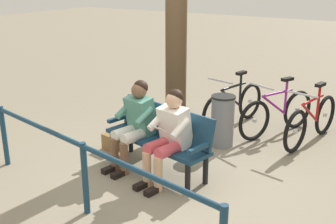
{
  "coord_description": "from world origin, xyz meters",
  "views": [
    {
      "loc": [
        -2.59,
        4.21,
        2.58
      ],
      "look_at": [
        0.29,
        -0.36,
        0.75
      ],
      "focal_mm": 44.77,
      "sensor_mm": 36.0,
      "label": 1
    }
  ],
  "objects": [
    {
      "name": "handbag",
      "position": [
        1.24,
        -0.26,
        0.12
      ],
      "size": [
        0.32,
        0.19,
        0.24
      ],
      "primitive_type": "cube",
      "rotation": [
        0.0,
        0.0,
        -0.16
      ],
      "color": "olive",
      "rests_on": "ground"
    },
    {
      "name": "bicycle_blue",
      "position": [
        -1.21,
        -2.16,
        0.36
      ],
      "size": [
        0.51,
        1.66,
        0.94
      ],
      "rotation": [
        0.0,
        0.0,
        1.37
      ],
      "color": "black",
      "rests_on": "ground"
    },
    {
      "name": "bench",
      "position": [
        0.28,
        -0.14,
        0.51
      ],
      "size": [
        1.66,
        0.8,
        0.87
      ],
      "rotation": [
        0.0,
        0.0,
        -0.21
      ],
      "color": "navy",
      "rests_on": "ground"
    },
    {
      "name": "person_companion",
      "position": [
        0.62,
        -0.05,
        0.66
      ],
      "size": [
        0.54,
        0.82,
        1.2
      ],
      "rotation": [
        0.0,
        0.0,
        -0.21
      ],
      "color": "#4C8C7A",
      "rests_on": "ground"
    },
    {
      "name": "litter_bin",
      "position": [
        -0.09,
        -1.32,
        0.4
      ],
      "size": [
        0.37,
        0.37,
        0.8
      ],
      "color": "slate",
      "rests_on": "ground"
    },
    {
      "name": "bicycle_red",
      "position": [
        -0.64,
        -2.24,
        0.36
      ],
      "size": [
        0.76,
        1.56,
        0.94
      ],
      "rotation": [
        0.0,
        0.0,
        1.16
      ],
      "color": "black",
      "rests_on": "ground"
    },
    {
      "name": "bicycle_purple",
      "position": [
        0.13,
        -2.24,
        0.36
      ],
      "size": [
        0.53,
        1.65,
        0.94
      ],
      "rotation": [
        0.0,
        0.0,
        1.36
      ],
      "color": "black",
      "rests_on": "ground"
    },
    {
      "name": "tree_trunk",
      "position": [
        0.71,
        -1.26,
        1.84
      ],
      "size": [
        0.33,
        0.33,
        3.67
      ],
      "primitive_type": "cylinder",
      "color": "#4C3823",
      "rests_on": "ground"
    },
    {
      "name": "person_reading",
      "position": [
        -0.0,
        0.09,
        0.66
      ],
      "size": [
        0.54,
        0.82,
        1.2
      ],
      "rotation": [
        0.0,
        0.0,
        -0.21
      ],
      "color": "white",
      "rests_on": "ground"
    },
    {
      "name": "railing_fence",
      "position": [
        0.36,
        1.23,
        0.61
      ],
      "size": [
        3.67,
        0.74,
        0.85
      ],
      "rotation": [
        0.0,
        0.0,
        -0.18
      ],
      "color": "navy",
      "rests_on": "ground"
    },
    {
      "name": "ground_plane",
      "position": [
        0.0,
        0.0,
        0.0
      ],
      "size": [
        40.0,
        40.0,
        0.0
      ],
      "primitive_type": "plane",
      "color": "gray"
    }
  ]
}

